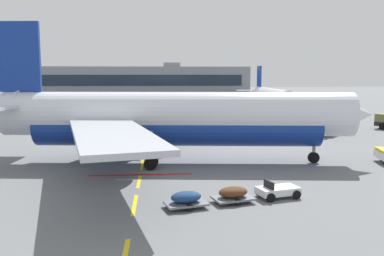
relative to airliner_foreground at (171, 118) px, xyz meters
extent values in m
plane|color=slate|center=(19.51, 13.63, -3.95)|extent=(400.00, 400.00, 0.00)
cube|color=yellow|center=(-2.49, -11.84, -3.95)|extent=(0.24, 4.00, 0.01)
cube|color=yellow|center=(-2.49, -6.22, -3.95)|extent=(0.24, 4.00, 0.01)
cube|color=yellow|center=(-2.49, -0.71, -3.95)|extent=(0.24, 4.00, 0.01)
cube|color=yellow|center=(-2.49, 6.22, -3.95)|extent=(0.24, 4.00, 0.01)
cube|color=yellow|center=(-2.49, 12.96, -3.95)|extent=(0.24, 4.00, 0.01)
cube|color=yellow|center=(-2.49, 18.48, -3.95)|extent=(0.24, 4.00, 0.01)
cube|color=yellow|center=(-2.49, 25.24, -3.95)|extent=(0.24, 4.00, 0.01)
cube|color=yellow|center=(-2.49, 31.36, -3.95)|extent=(0.24, 4.00, 0.01)
cube|color=yellow|center=(-2.49, 37.94, -3.95)|extent=(0.24, 4.00, 0.01)
cube|color=yellow|center=(-2.49, 44.22, -3.95)|extent=(0.24, 4.00, 0.01)
cube|color=yellow|center=(-2.49, 50.35, -3.95)|extent=(0.24, 4.00, 0.01)
cube|color=yellow|center=(-2.49, 56.83, -3.95)|extent=(0.24, 4.00, 0.01)
cube|color=yellow|center=(-2.49, 63.00, -3.95)|extent=(0.24, 4.00, 0.01)
cube|color=#B21414|center=(-2.49, -4.37, -3.95)|extent=(8.00, 0.40, 0.01)
cylinder|color=silver|center=(0.58, -0.06, 0.35)|extent=(30.33, 6.86, 3.80)
cylinder|color=navy|center=(0.58, -0.06, -0.69)|extent=(24.73, 5.98, 3.50)
cone|color=silver|center=(15.55, -1.60, 0.35)|extent=(3.86, 4.06, 3.72)
cube|color=#192333|center=(14.51, -1.49, 1.02)|extent=(1.88, 3.00, 0.60)
cube|color=navy|center=(-13.34, 1.37, 5.25)|extent=(4.41, 0.81, 6.00)
cube|color=silver|center=(-13.71, 4.63, 1.11)|extent=(3.84, 6.69, 0.24)
cube|color=#B7BCC6|center=(-2.50, 8.80, -0.12)|extent=(11.57, 17.43, 0.36)
cube|color=#B7BCC6|center=(-4.24, -8.11, -0.12)|extent=(8.61, 17.65, 0.36)
cylinder|color=#4C4F54|center=(-2.96, 5.83, -1.57)|extent=(3.40, 2.42, 2.10)
cylinder|color=black|center=(-1.37, 5.67, -1.57)|extent=(0.30, 1.79, 1.79)
cylinder|color=#4C4F54|center=(-4.08, -5.11, -1.57)|extent=(3.40, 2.42, 2.10)
cylinder|color=black|center=(-2.49, -5.27, -1.57)|extent=(0.30, 1.79, 1.79)
cylinder|color=gray|center=(12.42, -1.28, -2.12)|extent=(0.28, 0.28, 2.67)
cylinder|color=black|center=(12.42, -1.28, -3.45)|extent=(1.01, 0.38, 0.99)
cylinder|color=gray|center=(-1.14, 2.73, -2.09)|extent=(0.28, 0.28, 2.61)
cylinder|color=black|center=(-1.11, 3.08, -3.40)|extent=(1.13, 0.46, 1.10)
cylinder|color=black|center=(-1.18, 2.38, -3.40)|extent=(1.13, 0.46, 1.10)
cylinder|color=gray|center=(-1.67, -2.44, -2.09)|extent=(0.28, 0.28, 2.61)
cylinder|color=black|center=(-1.64, -2.09, -3.40)|extent=(1.13, 0.46, 1.10)
cylinder|color=black|center=(-1.71, -2.79, -3.40)|extent=(1.13, 0.46, 1.10)
cube|color=yellow|center=(18.48, -1.70, -2.83)|extent=(1.13, 2.60, 0.24)
cylinder|color=silver|center=(21.89, 47.98, -0.56)|extent=(3.26, 23.76, 2.99)
cylinder|color=navy|center=(21.89, 47.98, -1.38)|extent=(2.97, 19.34, 2.76)
cone|color=silver|center=(21.76, 36.12, -0.56)|extent=(2.97, 2.79, 2.94)
cone|color=silver|center=(22.03, 60.39, -0.19)|extent=(2.58, 3.34, 2.55)
cube|color=#192333|center=(21.77, 36.95, -0.04)|extent=(2.26, 1.29, 0.47)
cube|color=navy|center=(22.02, 59.01, 3.30)|extent=(0.32, 3.47, 4.73)
cube|color=silver|center=(24.54, 59.54, 0.04)|extent=(5.07, 2.58, 0.19)
cube|color=silver|center=(19.50, 59.59, 0.04)|extent=(5.07, 2.58, 0.19)
cube|color=#B7BCC6|center=(28.63, 51.04, -0.94)|extent=(13.89, 8.12, 0.28)
cube|color=#B7BCC6|center=(15.23, 51.19, -0.94)|extent=(13.90, 7.87, 0.28)
cylinder|color=#4C4F54|center=(26.26, 51.18, -2.08)|extent=(1.68, 2.54, 1.66)
cylinder|color=black|center=(26.25, 49.92, -2.08)|extent=(1.41, 0.11, 1.41)
cylinder|color=#4C4F54|center=(17.59, 51.28, -2.08)|extent=(1.68, 2.54, 1.66)
cylinder|color=black|center=(17.58, 50.02, -2.08)|extent=(1.41, 0.11, 1.41)
cylinder|color=gray|center=(21.79, 38.60, -2.51)|extent=(0.22, 0.22, 2.10)
cylinder|color=black|center=(21.79, 38.60, -3.56)|extent=(0.23, 0.78, 0.78)
cylinder|color=gray|center=(23.96, 49.53, -2.49)|extent=(0.22, 0.22, 2.06)
cylinder|color=black|center=(24.23, 49.53, -3.52)|extent=(0.29, 0.87, 0.87)
cylinder|color=black|center=(23.68, 49.54, -3.52)|extent=(0.29, 0.87, 0.87)
cylinder|color=gray|center=(19.86, 49.58, -2.49)|extent=(0.22, 0.22, 2.06)
cylinder|color=black|center=(20.14, 49.58, -3.52)|extent=(0.29, 0.87, 0.87)
cylinder|color=black|center=(19.58, 49.58, -3.52)|extent=(0.29, 0.87, 0.87)
cube|color=black|center=(20.77, 16.26, -3.21)|extent=(6.34, 6.91, 0.60)
cube|color=gray|center=(19.28, 14.49, -2.36)|extent=(3.29, 3.30, 1.10)
cube|color=#192333|center=(18.54, 13.61, -2.26)|extent=(1.51, 1.28, 0.64)
cube|color=gray|center=(21.40, 17.01, -1.86)|extent=(4.90, 5.19, 2.10)
cylinder|color=black|center=(20.25, 13.78, -3.47)|extent=(0.83, 0.92, 0.96)
cylinder|color=black|center=(18.41, 15.32, -3.47)|extent=(0.83, 0.92, 0.96)
cylinder|color=black|center=(23.13, 17.21, -3.47)|extent=(0.83, 0.92, 0.96)
cylinder|color=black|center=(21.29, 18.75, -3.47)|extent=(0.83, 0.92, 0.96)
cube|color=#192333|center=(30.40, 21.29, -2.26)|extent=(1.52, 1.27, 0.64)
cylinder|color=black|center=(30.25, 19.59, -3.47)|extent=(0.83, 0.92, 0.96)
cube|color=silver|center=(6.42, -11.07, -3.49)|extent=(2.88, 2.03, 0.44)
cube|color=black|center=(5.79, -11.24, -3.09)|extent=(0.41, 1.11, 0.56)
cylinder|color=black|center=(7.12, -10.15, -3.67)|extent=(0.59, 0.32, 0.56)
cylinder|color=black|center=(7.48, -11.50, -3.67)|extent=(0.59, 0.32, 0.56)
cylinder|color=black|center=(5.36, -10.63, -3.67)|extent=(0.59, 0.32, 0.56)
cylinder|color=black|center=(5.73, -11.98, -3.67)|extent=(0.59, 0.32, 0.56)
cube|color=slate|center=(3.43, -11.88, -3.67)|extent=(2.71, 2.08, 0.12)
ellipsoid|color=#4C2D19|center=(3.43, -11.88, -3.29)|extent=(2.07, 1.64, 0.64)
cylinder|color=black|center=(3.25, -11.23, -3.73)|extent=(0.46, 0.25, 0.44)
cylinder|color=black|center=(3.61, -12.53, -3.73)|extent=(0.46, 0.25, 0.44)
cube|color=slate|center=(0.54, -12.67, -3.67)|extent=(2.71, 2.08, 0.12)
ellipsoid|color=navy|center=(0.54, -12.67, -3.29)|extent=(2.07, 1.64, 0.64)
cylinder|color=black|center=(0.36, -12.02, -3.73)|extent=(0.46, 0.25, 0.44)
cylinder|color=black|center=(0.71, -13.32, -3.73)|extent=(0.46, 0.25, 0.44)
cube|color=gray|center=(-7.83, 117.77, 1.22)|extent=(76.69, 21.67, 10.34)
cube|color=#192333|center=(-7.83, 106.88, 1.74)|extent=(70.56, 0.12, 3.72)
cube|color=gray|center=(3.68, 117.77, 7.19)|extent=(6.00, 5.00, 1.60)
camera|label=1|loc=(-0.95, -36.00, 3.76)|focal=38.96mm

